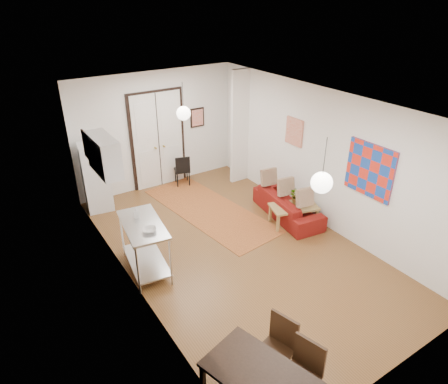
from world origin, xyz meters
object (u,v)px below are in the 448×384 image
dining_table (262,379)px  dining_chair_near (270,343)px  black_side_chair (181,166)px  dining_chair_far (295,368)px  sofa (288,205)px  coffee_table (294,208)px  kitchen_counter (144,240)px  fridge (96,177)px

dining_table → dining_chair_near: dining_chair_near is taller
black_side_chair → dining_table: bearing=87.9°
dining_chair_far → sofa: bearing=123.8°
sofa → dining_chair_near: size_ratio=2.07×
dining_chair_near → coffee_table: bearing=117.6°
kitchen_counter → black_side_chair: size_ratio=1.67×
sofa → fridge: fridge is taller
coffee_table → dining_table: 4.55m
sofa → coffee_table: (-0.11, -0.31, 0.11)m
kitchen_counter → dining_chair_far: 3.43m
fridge → dining_chair_near: size_ratio=1.75×
kitchen_counter → black_side_chair: kitchen_counter is taller
kitchen_counter → dining_table: (0.00, -3.37, 0.01)m
black_side_chair → fridge: bearing=21.8°
kitchen_counter → dining_chair_near: size_ratio=1.49×
fridge → dining_table: bearing=-82.0°
sofa → kitchen_counter: 3.44m
coffee_table → kitchen_counter: (-3.31, 0.25, 0.26)m
dining_chair_near → black_side_chair: 6.07m
fridge → dining_chair_far: bearing=-77.4°
coffee_table → black_side_chair: size_ratio=1.37×
fridge → dining_table: fridge is taller
fridge → dining_table: (0.00, -6.09, -0.14)m
fridge → black_side_chair: size_ratio=1.95×
kitchen_counter → dining_chair_far: (0.49, -3.39, -0.12)m
kitchen_counter → coffee_table: bearing=3.6°
sofa → fridge: (-3.42, 2.67, 0.52)m
dining_table → dining_chair_far: 0.51m
coffee_table → dining_table: bearing=-136.7°
black_side_chair → dining_chair_near: bearing=90.8°
dining_chair_near → dining_chair_far: (0.00, -0.46, 0.00)m
fridge → dining_chair_near: bearing=-77.0°
coffee_table → kitchen_counter: 3.33m
coffee_table → black_side_chair: black_side_chair is taller
dining_chair_near → black_side_chair: size_ratio=1.12×
dining_chair_far → black_side_chair: size_ratio=1.12×
kitchen_counter → dining_table: size_ratio=0.92×
sofa → dining_table: size_ratio=1.27×
coffee_table → fridge: size_ratio=0.70×
fridge → dining_chair_far: (0.49, -6.11, -0.27)m
fridge → dining_table: size_ratio=1.07×
coffee_table → dining_chair_near: bearing=-136.5°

